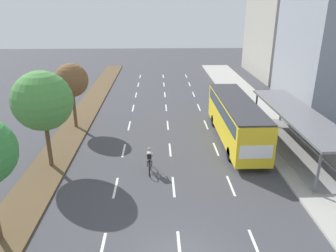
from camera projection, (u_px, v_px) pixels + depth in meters
name	position (u px, v px, depth m)	size (l,w,h in m)	color
median_strip	(84.00, 114.00, 32.16)	(2.60, 52.00, 0.12)	brown
sidewalk_right	(258.00, 112.00, 32.72)	(4.50, 52.00, 0.15)	#ADAAA3
lane_divider_left	(129.00, 126.00, 29.25)	(0.14, 44.39, 0.01)	white
lane_divider_center	(168.00, 125.00, 29.36)	(0.14, 44.39, 0.01)	white
lane_divider_right	(206.00, 125.00, 29.47)	(0.14, 44.39, 0.01)	white
bus_shelter	(300.00, 127.00, 23.67)	(2.90, 12.99, 2.86)	gray
bus	(236.00, 116.00, 25.36)	(2.54, 11.29, 3.37)	yellow
cyclist	(149.00, 161.00, 20.99)	(0.46, 1.82, 1.71)	black
median_tree_second	(42.00, 101.00, 20.32)	(3.81, 3.81, 6.42)	brown
median_tree_third	(71.00, 81.00, 27.25)	(2.85, 2.85, 5.61)	brown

